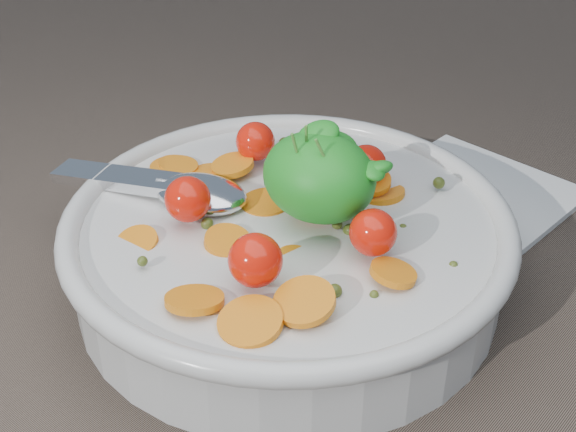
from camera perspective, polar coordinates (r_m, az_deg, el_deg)
The scene contains 3 objects.
ground at distance 0.56m, azimuth -1.01°, elevation -5.83°, with size 6.00×6.00×0.00m, color brown.
bowl at distance 0.55m, azimuth 0.02°, elevation -2.09°, with size 0.33×0.31×0.13m.
napkin at distance 0.69m, azimuth 13.18°, elevation 1.73°, with size 0.15×0.13×0.01m, color white.
Camera 1 is at (0.29, -0.33, 0.36)m, focal length 50.00 mm.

